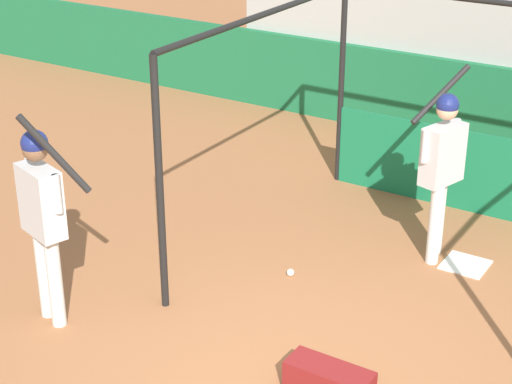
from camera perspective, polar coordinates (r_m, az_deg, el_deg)
name	(u,v)px	position (r m, az deg, el deg)	size (l,w,h in m)	color
batting_cage	(474,145)	(9.20, 14.36, 3.07)	(3.88, 3.60, 2.46)	black
home_plate	(465,265)	(9.05, 13.78, -4.73)	(0.44, 0.44, 0.02)	white
player_batter	(442,161)	(8.70, 12.30, 2.06)	(0.56, 0.95, 1.91)	silver
player_waiting	(42,209)	(7.60, -14.05, -1.08)	(0.81, 0.51, 2.10)	silver
equipment_bag	(329,382)	(6.94, 4.89, -12.50)	(0.70, 0.28, 0.28)	maroon
baseball	(290,272)	(8.60, 2.31, -5.38)	(0.07, 0.07, 0.07)	white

